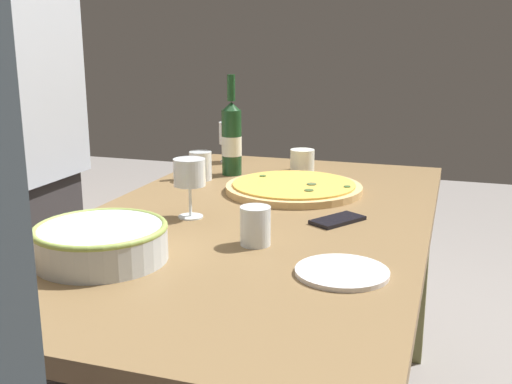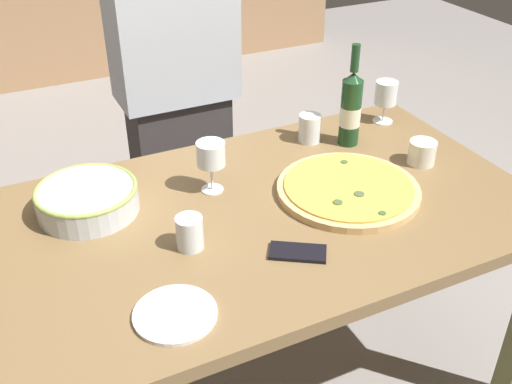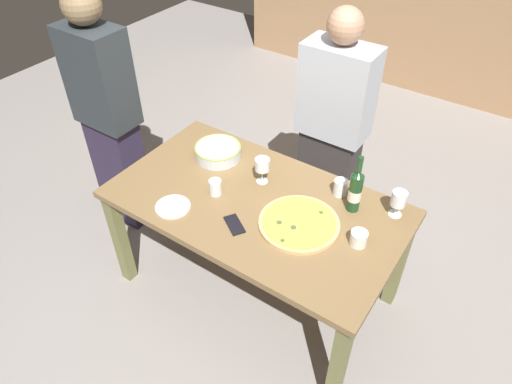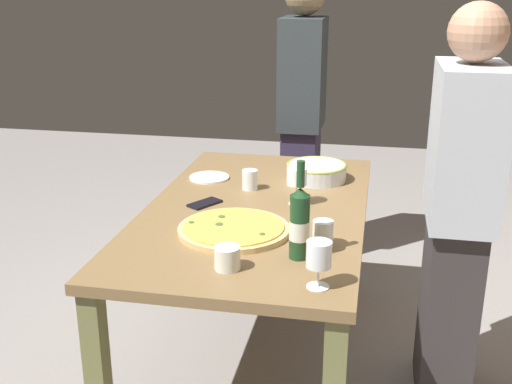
# 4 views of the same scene
# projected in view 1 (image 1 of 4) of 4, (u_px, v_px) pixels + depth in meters

# --- Properties ---
(dining_table) EXTENTS (1.60, 0.90, 0.75)m
(dining_table) POSITION_uv_depth(u_px,v_px,m) (256.00, 249.00, 1.65)
(dining_table) COLOR brown
(dining_table) RESTS_ON ground
(pizza) EXTENTS (0.42, 0.42, 0.03)m
(pizza) POSITION_uv_depth(u_px,v_px,m) (294.00, 188.00, 1.88)
(pizza) COLOR tan
(pizza) RESTS_ON dining_table
(serving_bowl) EXTENTS (0.28, 0.28, 0.08)m
(serving_bowl) POSITION_uv_depth(u_px,v_px,m) (101.00, 241.00, 1.29)
(serving_bowl) COLOR silver
(serving_bowl) RESTS_ON dining_table
(wine_bottle) EXTENTS (0.07, 0.07, 0.34)m
(wine_bottle) POSITION_uv_depth(u_px,v_px,m) (232.00, 138.00, 2.09)
(wine_bottle) COLOR #1A4020
(wine_bottle) RESTS_ON dining_table
(wine_glass_near_pizza) EXTENTS (0.08, 0.08, 0.16)m
(wine_glass_near_pizza) POSITION_uv_depth(u_px,v_px,m) (190.00, 174.00, 1.58)
(wine_glass_near_pizza) COLOR white
(wine_glass_near_pizza) RESTS_ON dining_table
(wine_glass_by_bottle) EXTENTS (0.08, 0.08, 0.15)m
(wine_glass_by_bottle) POSITION_uv_depth(u_px,v_px,m) (229.00, 134.00, 2.31)
(wine_glass_by_bottle) COLOR white
(wine_glass_by_bottle) RESTS_ON dining_table
(cup_amber) EXTENTS (0.07, 0.07, 0.09)m
(cup_amber) POSITION_uv_depth(u_px,v_px,m) (255.00, 226.00, 1.39)
(cup_amber) COLOR white
(cup_amber) RESTS_ON dining_table
(cup_ceramic) EXTENTS (0.07, 0.07, 0.10)m
(cup_ceramic) POSITION_uv_depth(u_px,v_px,m) (200.00, 166.00, 2.03)
(cup_ceramic) COLOR white
(cup_ceramic) RESTS_ON dining_table
(cup_spare) EXTENTS (0.09, 0.09, 0.08)m
(cup_spare) POSITION_uv_depth(u_px,v_px,m) (302.00, 160.00, 2.17)
(cup_spare) COLOR silver
(cup_spare) RESTS_ON dining_table
(side_plate) EXTENTS (0.19, 0.19, 0.01)m
(side_plate) POSITION_uv_depth(u_px,v_px,m) (342.00, 272.00, 1.22)
(side_plate) COLOR white
(side_plate) RESTS_ON dining_table
(cell_phone) EXTENTS (0.16, 0.14, 0.01)m
(cell_phone) POSITION_uv_depth(u_px,v_px,m) (338.00, 220.00, 1.57)
(cell_phone) COLOR black
(cell_phone) RESTS_ON dining_table
(person_host) EXTENTS (0.44, 0.24, 1.58)m
(person_host) POSITION_uv_depth(u_px,v_px,m) (18.00, 176.00, 1.90)
(person_host) COLOR #322E2E
(person_host) RESTS_ON ground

